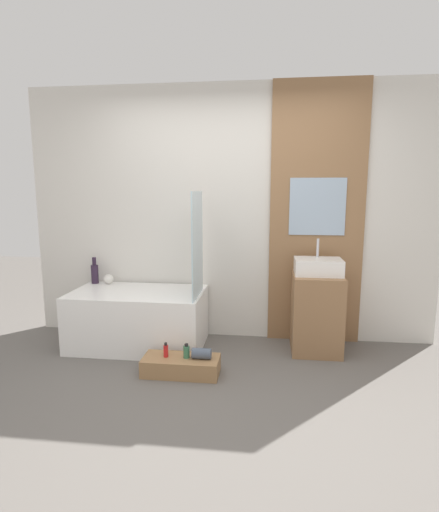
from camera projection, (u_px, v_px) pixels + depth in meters
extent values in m
plane|color=#605B56|center=(206.00, 414.00, 2.79)|extent=(12.00, 12.00, 0.00)
cube|color=silver|center=(229.00, 214.00, 4.12)|extent=(4.20, 0.06, 2.60)
cube|color=#8E6642|center=(317.00, 215.00, 3.97)|extent=(0.93, 0.03, 2.60)
cube|color=#9EB2C6|center=(317.00, 207.00, 3.94)|extent=(0.54, 0.01, 0.56)
cube|color=white|center=(138.00, 318.00, 3.99)|extent=(1.30, 0.74, 0.56)
cube|color=silver|center=(138.00, 292.00, 3.94)|extent=(1.01, 0.51, 0.01)
cube|color=silver|center=(197.00, 245.00, 3.70)|extent=(0.01, 0.52, 0.98)
cube|color=#997047|center=(181.00, 366.00, 3.39)|extent=(0.65, 0.28, 0.15)
cube|color=#8E6642|center=(316.00, 313.00, 3.86)|extent=(0.46, 0.51, 0.76)
cube|color=white|center=(318.00, 267.00, 3.78)|extent=(0.44, 0.31, 0.15)
cylinder|color=silver|center=(318.00, 248.00, 3.84)|extent=(0.02, 0.02, 0.18)
cylinder|color=#2D1E33|center=(95.00, 274.00, 4.27)|extent=(0.08, 0.08, 0.20)
cylinder|color=#2D1E33|center=(94.00, 261.00, 4.24)|extent=(0.04, 0.04, 0.08)
sphere|color=silver|center=(109.00, 279.00, 4.24)|extent=(0.10, 0.10, 0.10)
cylinder|color=red|center=(166.00, 351.00, 3.39)|extent=(0.04, 0.04, 0.10)
cylinder|color=black|center=(166.00, 344.00, 3.38)|extent=(0.02, 0.02, 0.02)
cylinder|color=#38704C|center=(186.00, 352.00, 3.37)|extent=(0.05, 0.05, 0.10)
cylinder|color=black|center=(186.00, 345.00, 3.36)|extent=(0.03, 0.03, 0.02)
cylinder|color=#4C5666|center=(202.00, 353.00, 3.35)|extent=(0.16, 0.09, 0.09)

